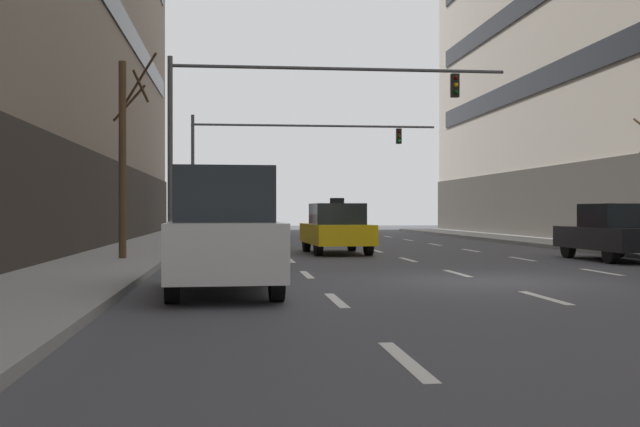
% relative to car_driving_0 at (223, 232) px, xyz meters
% --- Properties ---
extents(ground_plane, '(120.00, 120.00, 0.00)m').
position_rel_car_driving_0_xyz_m(ground_plane, '(5.17, 1.78, -1.05)').
color(ground_plane, '#424247').
extents(sidewalk_left, '(2.91, 80.00, 0.14)m').
position_rel_car_driving_0_xyz_m(sidewalk_left, '(-3.05, 1.78, -0.98)').
color(sidewalk_left, gray).
rests_on(sidewalk_left, ground).
extents(lane_stripe_l1_s2, '(0.16, 2.00, 0.01)m').
position_rel_car_driving_0_xyz_m(lane_stripe_l1_s2, '(1.78, -6.22, -1.05)').
color(lane_stripe_l1_s2, silver).
rests_on(lane_stripe_l1_s2, ground).
extents(lane_stripe_l1_s3, '(0.16, 2.00, 0.01)m').
position_rel_car_driving_0_xyz_m(lane_stripe_l1_s3, '(1.78, -1.22, -1.05)').
color(lane_stripe_l1_s3, silver).
rests_on(lane_stripe_l1_s3, ground).
extents(lane_stripe_l1_s4, '(0.16, 2.00, 0.01)m').
position_rel_car_driving_0_xyz_m(lane_stripe_l1_s4, '(1.78, 3.78, -1.05)').
color(lane_stripe_l1_s4, silver).
rests_on(lane_stripe_l1_s4, ground).
extents(lane_stripe_l1_s5, '(0.16, 2.00, 0.01)m').
position_rel_car_driving_0_xyz_m(lane_stripe_l1_s5, '(1.78, 8.78, -1.05)').
color(lane_stripe_l1_s5, silver).
rests_on(lane_stripe_l1_s5, ground).
extents(lane_stripe_l1_s6, '(0.16, 2.00, 0.01)m').
position_rel_car_driving_0_xyz_m(lane_stripe_l1_s6, '(1.78, 13.78, -1.05)').
color(lane_stripe_l1_s6, silver).
rests_on(lane_stripe_l1_s6, ground).
extents(lane_stripe_l1_s7, '(0.16, 2.00, 0.01)m').
position_rel_car_driving_0_xyz_m(lane_stripe_l1_s7, '(1.78, 18.78, -1.05)').
color(lane_stripe_l1_s7, silver).
rests_on(lane_stripe_l1_s7, ground).
extents(lane_stripe_l1_s8, '(0.16, 2.00, 0.01)m').
position_rel_car_driving_0_xyz_m(lane_stripe_l1_s8, '(1.78, 23.78, -1.05)').
color(lane_stripe_l1_s8, silver).
rests_on(lane_stripe_l1_s8, ground).
extents(lane_stripe_l1_s9, '(0.16, 2.00, 0.01)m').
position_rel_car_driving_0_xyz_m(lane_stripe_l1_s9, '(1.78, 28.78, -1.05)').
color(lane_stripe_l1_s9, silver).
rests_on(lane_stripe_l1_s9, ground).
extents(lane_stripe_l1_s10, '(0.16, 2.00, 0.01)m').
position_rel_car_driving_0_xyz_m(lane_stripe_l1_s10, '(1.78, 33.78, -1.05)').
color(lane_stripe_l1_s10, silver).
rests_on(lane_stripe_l1_s10, ground).
extents(lane_stripe_l2_s3, '(0.16, 2.00, 0.01)m').
position_rel_car_driving_0_xyz_m(lane_stripe_l2_s3, '(5.17, -1.22, -1.05)').
color(lane_stripe_l2_s3, silver).
rests_on(lane_stripe_l2_s3, ground).
extents(lane_stripe_l2_s4, '(0.16, 2.00, 0.01)m').
position_rel_car_driving_0_xyz_m(lane_stripe_l2_s4, '(5.17, 3.78, -1.05)').
color(lane_stripe_l2_s4, silver).
rests_on(lane_stripe_l2_s4, ground).
extents(lane_stripe_l2_s5, '(0.16, 2.00, 0.01)m').
position_rel_car_driving_0_xyz_m(lane_stripe_l2_s5, '(5.17, 8.78, -1.05)').
color(lane_stripe_l2_s5, silver).
rests_on(lane_stripe_l2_s5, ground).
extents(lane_stripe_l2_s6, '(0.16, 2.00, 0.01)m').
position_rel_car_driving_0_xyz_m(lane_stripe_l2_s6, '(5.17, 13.78, -1.05)').
color(lane_stripe_l2_s6, silver).
rests_on(lane_stripe_l2_s6, ground).
extents(lane_stripe_l2_s7, '(0.16, 2.00, 0.01)m').
position_rel_car_driving_0_xyz_m(lane_stripe_l2_s7, '(5.17, 18.78, -1.05)').
color(lane_stripe_l2_s7, silver).
rests_on(lane_stripe_l2_s7, ground).
extents(lane_stripe_l2_s8, '(0.16, 2.00, 0.01)m').
position_rel_car_driving_0_xyz_m(lane_stripe_l2_s8, '(5.17, 23.78, -1.05)').
color(lane_stripe_l2_s8, silver).
rests_on(lane_stripe_l2_s8, ground).
extents(lane_stripe_l2_s9, '(0.16, 2.00, 0.01)m').
position_rel_car_driving_0_xyz_m(lane_stripe_l2_s9, '(5.17, 28.78, -1.05)').
color(lane_stripe_l2_s9, silver).
rests_on(lane_stripe_l2_s9, ground).
extents(lane_stripe_l2_s10, '(0.16, 2.00, 0.01)m').
position_rel_car_driving_0_xyz_m(lane_stripe_l2_s10, '(5.17, 33.78, -1.05)').
color(lane_stripe_l2_s10, silver).
rests_on(lane_stripe_l2_s10, ground).
extents(lane_stripe_l3_s4, '(0.16, 2.00, 0.01)m').
position_rel_car_driving_0_xyz_m(lane_stripe_l3_s4, '(8.55, 3.78, -1.05)').
color(lane_stripe_l3_s4, silver).
rests_on(lane_stripe_l3_s4, ground).
extents(lane_stripe_l3_s5, '(0.16, 2.00, 0.01)m').
position_rel_car_driving_0_xyz_m(lane_stripe_l3_s5, '(8.55, 8.78, -1.05)').
color(lane_stripe_l3_s5, silver).
rests_on(lane_stripe_l3_s5, ground).
extents(lane_stripe_l3_s6, '(0.16, 2.00, 0.01)m').
position_rel_car_driving_0_xyz_m(lane_stripe_l3_s6, '(8.55, 13.78, -1.05)').
color(lane_stripe_l3_s6, silver).
rests_on(lane_stripe_l3_s6, ground).
extents(lane_stripe_l3_s7, '(0.16, 2.00, 0.01)m').
position_rel_car_driving_0_xyz_m(lane_stripe_l3_s7, '(8.55, 18.78, -1.05)').
color(lane_stripe_l3_s7, silver).
rests_on(lane_stripe_l3_s7, ground).
extents(lane_stripe_l3_s8, '(0.16, 2.00, 0.01)m').
position_rel_car_driving_0_xyz_m(lane_stripe_l3_s8, '(8.55, 23.78, -1.05)').
color(lane_stripe_l3_s8, silver).
rests_on(lane_stripe_l3_s8, ground).
extents(lane_stripe_l3_s9, '(0.16, 2.00, 0.01)m').
position_rel_car_driving_0_xyz_m(lane_stripe_l3_s9, '(8.55, 28.78, -1.05)').
color(lane_stripe_l3_s9, silver).
rests_on(lane_stripe_l3_s9, ground).
extents(lane_stripe_l3_s10, '(0.16, 2.00, 0.01)m').
position_rel_car_driving_0_xyz_m(lane_stripe_l3_s10, '(8.55, 33.78, -1.05)').
color(lane_stripe_l3_s10, silver).
rests_on(lane_stripe_l3_s10, ground).
extents(car_driving_0, '(1.99, 4.42, 2.11)m').
position_rel_car_driving_0_xyz_m(car_driving_0, '(0.00, 0.00, 0.00)').
color(car_driving_0, black).
rests_on(car_driving_0, ground).
extents(taxi_driving_1, '(1.94, 4.38, 1.80)m').
position_rel_car_driving_0_xyz_m(taxi_driving_1, '(0.20, 15.72, -0.25)').
color(taxi_driving_1, black).
rests_on(taxi_driving_1, ground).
extents(taxi_driving_2, '(2.04, 4.47, 1.82)m').
position_rel_car_driving_0_xyz_m(taxi_driving_2, '(3.54, 12.26, -0.24)').
color(taxi_driving_2, black).
rests_on(taxi_driving_2, ground).
extents(car_driving_3, '(1.95, 4.39, 2.10)m').
position_rel_car_driving_0_xyz_m(car_driving_3, '(0.19, 30.54, -0.00)').
color(car_driving_3, black).
rests_on(car_driving_3, ground).
extents(car_parked_2, '(1.83, 4.29, 1.60)m').
position_rel_car_driving_0_xyz_m(car_parked_2, '(10.88, 7.73, -0.26)').
color(car_parked_2, black).
rests_on(car_parked_2, ground).
extents(traffic_signal_0, '(12.00, 0.35, 6.63)m').
position_rel_car_driving_0_xyz_m(traffic_signal_0, '(1.81, 14.29, 3.91)').
color(traffic_signal_0, '#4C4C51').
rests_on(traffic_signal_0, sidewalk_left).
extents(traffic_signal_1, '(13.39, 0.35, 6.45)m').
position_rel_car_driving_0_xyz_m(traffic_signal_1, '(2.41, 29.58, 3.74)').
color(traffic_signal_1, '#4C4C51').
rests_on(traffic_signal_1, sidewalk_left).
extents(street_tree_1, '(1.26, 1.57, 5.53)m').
position_rel_car_driving_0_xyz_m(street_tree_1, '(-2.73, 8.08, 1.89)').
color(street_tree_1, '#4C3823').
rests_on(street_tree_1, sidewalk_left).
extents(pedestrian_0, '(0.41, 0.39, 1.54)m').
position_rel_car_driving_0_xyz_m(pedestrian_0, '(13.06, 12.12, -0.03)').
color(pedestrian_0, black).
rests_on(pedestrian_0, sidewalk_right).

